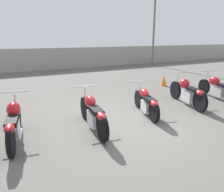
{
  "coord_description": "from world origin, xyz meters",
  "views": [
    {
      "loc": [
        -2.85,
        -4.9,
        2.3
      ],
      "look_at": [
        0.0,
        0.51,
        0.65
      ],
      "focal_mm": 35.0,
      "sensor_mm": 36.0,
      "label": 1
    }
  ],
  "objects_px": {
    "motorcycle_slot_1": "(14,122)",
    "motorcycle_slot_4": "(187,92)",
    "light_pole_left": "(155,10)",
    "motorcycle_slot_3": "(146,102)",
    "traffic_cone_near": "(164,81)",
    "motorcycle_slot_5": "(218,88)",
    "motorcycle_slot_2": "(93,113)"
  },
  "relations": [
    {
      "from": "motorcycle_slot_1",
      "to": "motorcycle_slot_4",
      "type": "height_order",
      "value": "motorcycle_slot_4"
    },
    {
      "from": "motorcycle_slot_4",
      "to": "light_pole_left",
      "type": "bearing_deg",
      "value": 73.41
    },
    {
      "from": "light_pole_left",
      "to": "motorcycle_slot_1",
      "type": "relative_size",
      "value": 3.5
    },
    {
      "from": "motorcycle_slot_3",
      "to": "traffic_cone_near",
      "type": "relative_size",
      "value": 3.71
    },
    {
      "from": "motorcycle_slot_5",
      "to": "motorcycle_slot_4",
      "type": "bearing_deg",
      "value": -165.79
    },
    {
      "from": "motorcycle_slot_2",
      "to": "motorcycle_slot_4",
      "type": "xyz_separation_m",
      "value": [
        3.72,
        0.41,
        0.02
      ]
    },
    {
      "from": "motorcycle_slot_1",
      "to": "motorcycle_slot_5",
      "type": "xyz_separation_m",
      "value": [
        7.19,
        0.22,
        -0.02
      ]
    },
    {
      "from": "motorcycle_slot_2",
      "to": "motorcycle_slot_1",
      "type": "bearing_deg",
      "value": 178.62
    },
    {
      "from": "motorcycle_slot_1",
      "to": "motorcycle_slot_5",
      "type": "distance_m",
      "value": 7.19
    },
    {
      "from": "light_pole_left",
      "to": "motorcycle_slot_2",
      "type": "xyz_separation_m",
      "value": [
        -9.7,
        -10.02,
        -3.99
      ]
    },
    {
      "from": "traffic_cone_near",
      "to": "motorcycle_slot_2",
      "type": "bearing_deg",
      "value": -147.69
    },
    {
      "from": "light_pole_left",
      "to": "motorcycle_slot_4",
      "type": "xyz_separation_m",
      "value": [
        -5.98,
        -9.61,
        -3.97
      ]
    },
    {
      "from": "motorcycle_slot_2",
      "to": "motorcycle_slot_4",
      "type": "height_order",
      "value": "motorcycle_slot_4"
    },
    {
      "from": "traffic_cone_near",
      "to": "motorcycle_slot_1",
      "type": "bearing_deg",
      "value": -156.64
    },
    {
      "from": "motorcycle_slot_4",
      "to": "traffic_cone_near",
      "type": "xyz_separation_m",
      "value": [
        1.4,
        2.83,
        -0.19
      ]
    },
    {
      "from": "motorcycle_slot_3",
      "to": "motorcycle_slot_4",
      "type": "xyz_separation_m",
      "value": [
        1.86,
        0.14,
        0.05
      ]
    },
    {
      "from": "motorcycle_slot_4",
      "to": "traffic_cone_near",
      "type": "distance_m",
      "value": 3.16
    },
    {
      "from": "motorcycle_slot_1",
      "to": "motorcycle_slot_2",
      "type": "distance_m",
      "value": 1.85
    },
    {
      "from": "motorcycle_slot_4",
      "to": "traffic_cone_near",
      "type": "relative_size",
      "value": 4.33
    },
    {
      "from": "motorcycle_slot_3",
      "to": "motorcycle_slot_5",
      "type": "relative_size",
      "value": 0.92
    },
    {
      "from": "motorcycle_slot_1",
      "to": "motorcycle_slot_2",
      "type": "bearing_deg",
      "value": 2.41
    },
    {
      "from": "light_pole_left",
      "to": "motorcycle_slot_3",
      "type": "relative_size",
      "value": 3.94
    },
    {
      "from": "motorcycle_slot_1",
      "to": "motorcycle_slot_5",
      "type": "relative_size",
      "value": 1.03
    },
    {
      "from": "motorcycle_slot_2",
      "to": "motorcycle_slot_4",
      "type": "distance_m",
      "value": 3.75
    },
    {
      "from": "motorcycle_slot_1",
      "to": "motorcycle_slot_3",
      "type": "distance_m",
      "value": 3.7
    },
    {
      "from": "motorcycle_slot_1",
      "to": "traffic_cone_near",
      "type": "xyz_separation_m",
      "value": [
        6.95,
        3.0,
        -0.19
      ]
    },
    {
      "from": "motorcycle_slot_2",
      "to": "traffic_cone_near",
      "type": "xyz_separation_m",
      "value": [
        5.12,
        3.24,
        -0.18
      ]
    },
    {
      "from": "motorcycle_slot_2",
      "to": "motorcycle_slot_5",
      "type": "xyz_separation_m",
      "value": [
        5.36,
        0.46,
        -0.01
      ]
    },
    {
      "from": "motorcycle_slot_1",
      "to": "motorcycle_slot_4",
      "type": "distance_m",
      "value": 5.56
    },
    {
      "from": "motorcycle_slot_3",
      "to": "motorcycle_slot_4",
      "type": "distance_m",
      "value": 1.86
    },
    {
      "from": "light_pole_left",
      "to": "motorcycle_slot_5",
      "type": "relative_size",
      "value": 3.61
    },
    {
      "from": "light_pole_left",
      "to": "motorcycle_slot_4",
      "type": "height_order",
      "value": "light_pole_left"
    }
  ]
}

